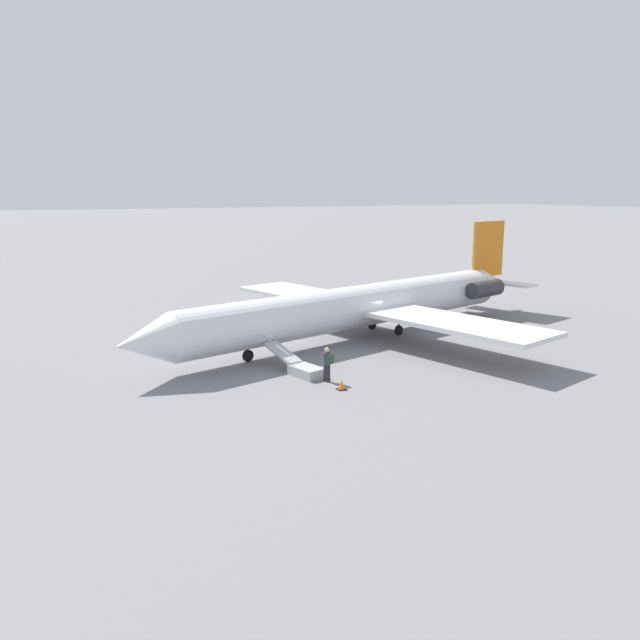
# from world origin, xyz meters

# --- Properties ---
(ground_plane) EXTENTS (600.00, 600.00, 0.00)m
(ground_plane) POSITION_xyz_m (0.00, 0.00, 0.00)
(ground_plane) COLOR slate
(airplane_main) EXTENTS (31.97, 24.78, 6.97)m
(airplane_main) POSITION_xyz_m (-0.95, -0.25, 2.08)
(airplane_main) COLOR silver
(airplane_main) RESTS_ON ground
(boarding_stairs) EXTENTS (2.03, 4.14, 1.72)m
(boarding_stairs) POSITION_xyz_m (6.55, 5.75, 0.38)
(boarding_stairs) COLOR #B2B2B7
(boarding_stairs) RESTS_ON ground
(passenger) EXTENTS (0.41, 0.56, 1.74)m
(passenger) POSITION_xyz_m (5.91, 7.42, 1.00)
(passenger) COLOR #23232D
(passenger) RESTS_ON ground
(traffic_cone_near_stairs) EXTENTS (0.43, 0.43, 0.47)m
(traffic_cone_near_stairs) POSITION_xyz_m (5.86, 8.83, 0.22)
(traffic_cone_near_stairs) COLOR black
(traffic_cone_near_stairs) RESTS_ON ground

